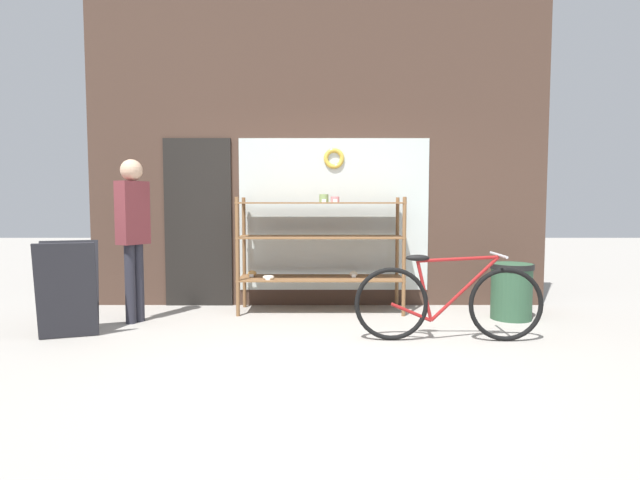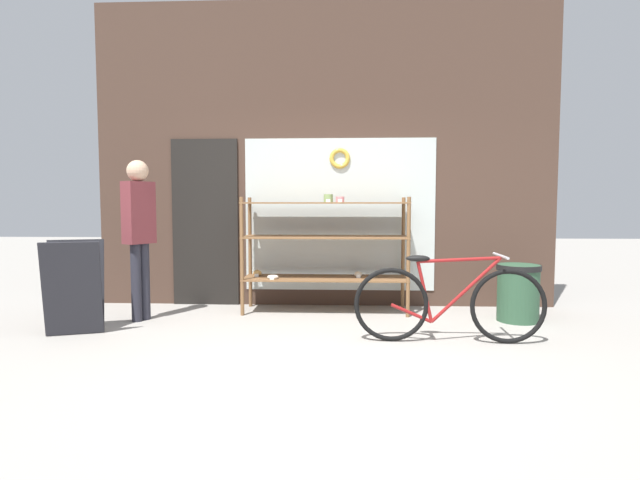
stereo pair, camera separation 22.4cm
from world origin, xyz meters
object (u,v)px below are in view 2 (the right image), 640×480
(sandwich_board, at_px, (74,288))
(pedestrian, at_px, (139,226))
(bicycle, at_px, (449,303))
(trash_bin, at_px, (518,290))
(display_case, at_px, (325,242))

(sandwich_board, height_order, pedestrian, pedestrian)
(bicycle, xyz_separation_m, trash_bin, (0.94, 0.89, -0.03))
(sandwich_board, distance_m, pedestrian, 0.95)
(sandwich_board, bearing_deg, trash_bin, -9.07)
(display_case, relative_size, pedestrian, 1.10)
(display_case, xyz_separation_m, pedestrian, (-2.01, -0.55, 0.21))
(display_case, bearing_deg, pedestrian, -164.62)
(display_case, distance_m, sandwich_board, 2.71)
(display_case, bearing_deg, sandwich_board, -153.96)
(display_case, xyz_separation_m, sandwich_board, (-2.41, -1.18, -0.37))
(pedestrian, xyz_separation_m, trash_bin, (4.15, 0.16, -0.71))
(bicycle, relative_size, pedestrian, 1.00)
(display_case, bearing_deg, bicycle, -47.00)
(display_case, distance_m, trash_bin, 2.23)
(trash_bin, bearing_deg, sandwich_board, -170.20)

